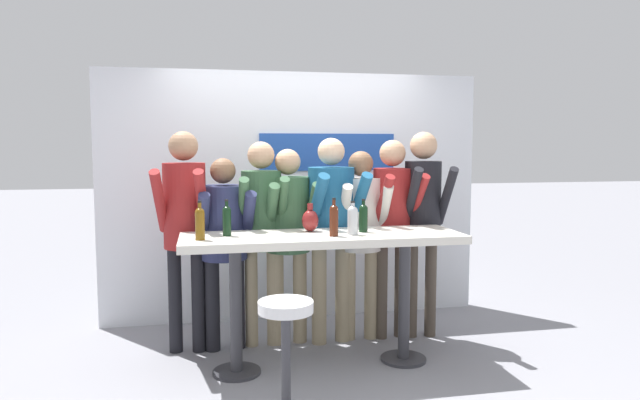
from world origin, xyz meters
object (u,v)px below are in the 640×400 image
object	(u,v)px
person_rightmost	(423,209)
person_center_right	(332,218)
wine_bottle_4	(353,219)
person_center_left	(262,219)
wine_bottle_2	(227,219)
wine_bottle_0	(363,217)
wine_bottle_3	(200,222)
tasting_table	(323,255)
person_right	(361,224)
person_center	(288,225)
bar_stool	(286,341)
person_far_right	(392,215)
decorative_vase	(310,220)
person_left	(224,233)
wine_bottle_1	(334,219)
person_far_left	(185,215)

from	to	relation	value
person_rightmost	person_center_right	bearing A→B (deg)	-178.31
wine_bottle_4	person_center_left	bearing A→B (deg)	133.92
wine_bottle_2	wine_bottle_0	bearing A→B (deg)	-0.92
wine_bottle_3	tasting_table	bearing A→B (deg)	5.61
person_right	wine_bottle_3	distance (m)	1.51
person_center	wine_bottle_0	distance (m)	0.75
bar_stool	person_far_right	bearing A→B (deg)	49.37
person_far_right	wine_bottle_2	size ratio (longest dim) A/B	6.45
person_far_right	decorative_vase	xyz separation A→B (m)	(-0.80, -0.39, 0.03)
person_center_left	wine_bottle_3	xyz separation A→B (m)	(-0.50, -0.66, 0.08)
person_left	person_right	xyz separation A→B (m)	(1.17, 0.03, 0.04)
decorative_vase	person_rightmost	bearing A→B (deg)	18.38
tasting_table	person_center	bearing A→B (deg)	106.96
person_right	wine_bottle_3	world-z (taller)	person_right
person_center_right	wine_bottle_1	bearing A→B (deg)	-110.06
tasting_table	wine_bottle_4	bearing A→B (deg)	-18.72
wine_bottle_2	tasting_table	bearing A→B (deg)	-4.99
bar_stool	decorative_vase	bearing A→B (deg)	70.61
person_center_left	person_far_right	xyz separation A→B (m)	(1.14, -0.02, 0.01)
tasting_table	person_left	size ratio (longest dim) A/B	1.32
person_center_right	wine_bottle_3	xyz separation A→B (m)	(-1.09, -0.62, 0.07)
person_center_left	decorative_vase	size ratio (longest dim) A/B	7.88
person_left	wine_bottle_2	bearing A→B (deg)	-94.18
person_center	person_rightmost	xyz separation A→B (m)	(1.18, -0.07, 0.12)
bar_stool	wine_bottle_2	distance (m)	1.11
person_center_left	person_rightmost	world-z (taller)	person_rightmost
person_left	wine_bottle_3	world-z (taller)	person_left
bar_stool	wine_bottle_0	size ratio (longest dim) A/B	2.90
person_center_left	wine_bottle_0	xyz separation A→B (m)	(0.73, -0.52, 0.07)
person_center_right	wine_bottle_4	xyz separation A→B (m)	(0.03, -0.60, 0.06)
person_center	wine_bottle_0	xyz separation A→B (m)	(0.51, -0.53, 0.12)
wine_bottle_0	wine_bottle_2	size ratio (longest dim) A/B	0.95
person_center_right	person_far_right	size ratio (longest dim) A/B	1.01
person_right	wine_bottle_0	world-z (taller)	person_right
bar_stool	decorative_vase	distance (m)	1.17
person_center_left	person_center_right	world-z (taller)	person_center_right
person_far_left	person_far_right	world-z (taller)	person_far_left
bar_stool	person_center	distance (m)	1.47
person_center_left	person_center_right	bearing A→B (deg)	-3.14
person_rightmost	wine_bottle_0	bearing A→B (deg)	-142.54
person_center	person_right	world-z (taller)	person_center
person_left	wine_bottle_1	world-z (taller)	person_left
person_rightmost	wine_bottle_2	size ratio (longest dim) A/B	6.71
tasting_table	wine_bottle_4	xyz separation A→B (m)	(0.21, -0.07, 0.28)
person_left	wine_bottle_0	world-z (taller)	person_left
person_center_right	decorative_vase	xyz separation A→B (m)	(-0.25, -0.37, 0.03)
person_far_left	person_left	xyz separation A→B (m)	(0.31, -0.01, -0.16)
person_far_left	person_center_left	distance (m)	0.63
tasting_table	person_far_left	size ratio (longest dim) A/B	1.17
bar_stool	wine_bottle_3	size ratio (longest dim) A/B	2.67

